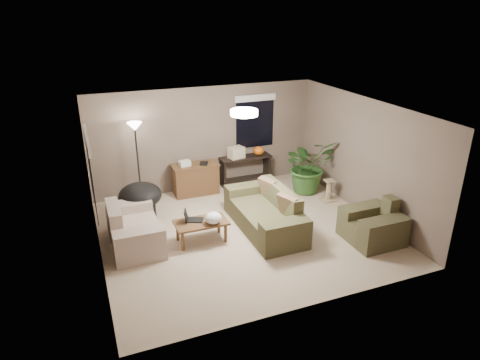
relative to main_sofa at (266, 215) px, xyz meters
name	(u,v)px	position (x,y,z in m)	size (l,w,h in m)	color
room_shell	(244,174)	(-0.49, 0.01, 0.96)	(5.50, 5.50, 5.50)	tan
main_sofa	(266,215)	(0.00, 0.00, 0.00)	(0.95, 2.20, 0.85)	#4C492D
throw_pillows	(278,197)	(0.26, 0.00, 0.36)	(0.37, 1.40, 0.47)	#8C7251
loveseat	(133,230)	(-2.62, 0.34, 0.00)	(0.90, 1.60, 0.85)	beige
armchair	(373,226)	(1.70, -1.20, 0.00)	(0.95, 1.00, 0.85)	#4D4A2E
coffee_table	(201,225)	(-1.38, -0.03, 0.06)	(1.00, 0.55, 0.42)	brown
laptop	(191,218)	(-1.55, 0.07, 0.19)	(0.43, 0.35, 0.24)	black
plastic_bag	(213,218)	(-1.18, -0.18, 0.24)	(0.32, 0.29, 0.22)	white
desk	(196,179)	(-0.85, 2.19, 0.08)	(1.10, 0.50, 0.75)	brown
desk_papers	(189,163)	(-1.01, 2.18, 0.51)	(0.71, 0.30, 0.12)	silver
console_table	(245,168)	(0.47, 2.28, 0.14)	(1.30, 0.40, 0.75)	black
pumpkin	(258,151)	(0.82, 2.28, 0.56)	(0.26, 0.26, 0.22)	orange
cardboard_box	(236,152)	(0.22, 2.28, 0.59)	(0.37, 0.27, 0.27)	beige
papasan_chair	(141,199)	(-2.29, 1.33, 0.17)	(1.12, 1.12, 0.80)	black
floor_lamp	(136,137)	(-2.17, 2.11, 1.30)	(0.32, 0.32, 1.91)	black
ceiling_fixture	(244,113)	(-0.49, 0.01, 2.15)	(0.50, 0.50, 0.10)	white
houseplant	(308,171)	(1.72, 1.33, 0.23)	(1.20, 1.34, 1.04)	#2D5923
cat_scratching_post	(329,192)	(1.92, 0.68, -0.08)	(0.32, 0.32, 0.50)	tan
window_left	(89,160)	(-3.22, 0.31, 1.49)	(0.05, 1.56, 1.33)	black
window_back	(255,112)	(0.81, 2.49, 1.49)	(1.06, 0.05, 1.33)	black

